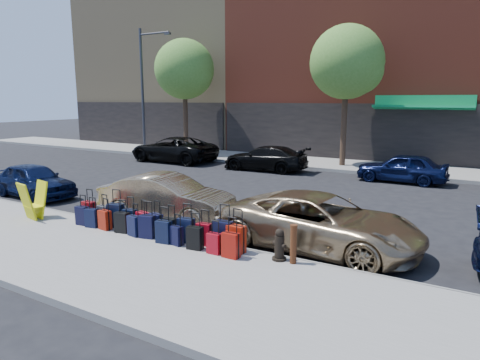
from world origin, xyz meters
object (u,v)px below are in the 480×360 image
Objects in this scene: streetlight at (144,83)px; car_far_2 at (402,168)px; car_far_0 at (173,149)px; car_near_2 at (321,222)px; car_far_1 at (265,158)px; bollard at (293,244)px; car_near_1 at (167,198)px; suitcase_front_5 at (156,224)px; tree_left at (186,71)px; fire_hydrant at (279,246)px; display_rack at (33,201)px; car_near_0 at (34,180)px; tree_center at (349,64)px.

car_far_2 is (16.81, -1.97, -4.01)m from streetlight.
streetlight is at bearing -117.49° from car_far_0.
car_far_1 is (-6.57, 9.83, -0.04)m from car_near_2.
car_far_1 is at bearing 37.50° from car_near_2.
streetlight is 9.27× the size of bollard.
car_near_1 is 4.95m from car_near_2.
streetlight reaches higher than suitcase_front_5.
tree_left is 20.37m from bollard.
car_far_1 reaches higher than fire_hydrant.
display_rack is at bearing -69.17° from tree_left.
car_near_2 reaches higher than fire_hydrant.
tree_left is 0.91× the size of streetlight.
car_far_2 reaches higher than fire_hydrant.
tree_left is 13.82m from car_near_0.
car_far_0 is (1.06, -2.81, -4.67)m from tree_left.
car_far_2 is at bearing -45.47° from car_near_0.
car_far_0 is (-8.76, 11.47, 0.30)m from suitcase_front_5.
display_rack is (-4.14, -0.66, 0.26)m from suitcase_front_5.
car_far_2 reaches higher than display_rack.
tree_center is 1.64× the size of car_far_1.
tree_left is 1.90× the size of car_far_2.
car_near_2 is 0.92× the size of car_far_0.
bollard is at bearing 48.08° from car_far_0.
car_far_2 is (3.37, -2.67, -4.76)m from tree_center.
car_near_2 is (3.26, -12.72, -4.73)m from tree_center.
car_near_1 is at bearing -45.40° from streetlight.
suitcase_front_5 reaches higher than fire_hydrant.
fire_hydrant is at bearing 169.08° from car_near_2.
bollard is 11.61m from car_far_2.
car_far_2 reaches higher than suitcase_front_5.
streetlight is at bearing -96.38° from car_far_2.
streetlight is at bearing 131.69° from display_rack.
tree_center reaches higher than suitcase_front_5.
tree_center reaches higher than display_rack.
tree_center is 16.39m from display_rack.
fire_hydrant is 4.84m from car_near_1.
streetlight reaches higher than car_near_2.
streetlight is at bearing 159.87° from fire_hydrant.
car_near_1 is at bearing 161.18° from bollard.
car_near_1 is 1.10× the size of car_far_2.
tree_center reaches higher than bollard.
bollard is at bearing -0.53° from car_far_2.
display_rack is 0.22× the size of car_near_2.
display_rack is (-7.67, -0.69, 0.22)m from fire_hydrant.
tree_center is 1.94× the size of car_near_0.
car_far_1 reaches higher than suitcase_front_5.
car_near_2 is at bearing -86.78° from car_near_0.
car_far_1 is (-3.32, -2.89, -4.77)m from tree_center.
suitcase_front_5 is 7.53m from car_near_0.
car_near_1 is (3.13, 2.32, -0.00)m from display_rack.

